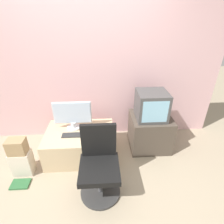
# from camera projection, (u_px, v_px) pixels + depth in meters

# --- Properties ---
(ground_plane) EXTENTS (12.00, 12.00, 0.00)m
(ground_plane) POSITION_uv_depth(u_px,v_px,m) (86.00, 193.00, 2.19)
(ground_plane) COLOR tan
(wall_back) EXTENTS (4.40, 0.05, 2.60)m
(wall_back) POSITION_uv_depth(u_px,v_px,m) (86.00, 64.00, 2.73)
(wall_back) COLOR beige
(wall_back) RESTS_ON ground_plane
(desk) EXTENTS (1.02, 0.73, 0.43)m
(desk) POSITION_uv_depth(u_px,v_px,m) (81.00, 143.00, 2.72)
(desk) COLOR #CCB289
(desk) RESTS_ON ground_plane
(side_stand) EXTENTS (0.63, 0.59, 0.56)m
(side_stand) POSITION_uv_depth(u_px,v_px,m) (150.00, 131.00, 2.88)
(side_stand) COLOR #4C4238
(side_stand) RESTS_ON ground_plane
(main_monitor) EXTENTS (0.57, 0.21, 0.44)m
(main_monitor) POSITION_uv_depth(u_px,v_px,m) (73.00, 115.00, 2.61)
(main_monitor) COLOR silver
(main_monitor) RESTS_ON desk
(keyboard) EXTENTS (0.29, 0.12, 0.01)m
(keyboard) POSITION_uv_depth(u_px,v_px,m) (72.00, 135.00, 2.53)
(keyboard) COLOR #2D2D2D
(keyboard) RESTS_ON desk
(mouse) EXTENTS (0.06, 0.03, 0.03)m
(mouse) POSITION_uv_depth(u_px,v_px,m) (85.00, 134.00, 2.55)
(mouse) COLOR #4C4C51
(mouse) RESTS_ON desk
(crt_tv) EXTENTS (0.45, 0.43, 0.42)m
(crt_tv) POSITION_uv_depth(u_px,v_px,m) (151.00, 105.00, 2.62)
(crt_tv) COLOR #474747
(crt_tv) RESTS_ON side_stand
(office_chair) EXTENTS (0.50, 0.50, 0.88)m
(office_chair) POSITION_uv_depth(u_px,v_px,m) (99.00, 166.00, 2.07)
(office_chair) COLOR #333333
(office_chair) RESTS_ON ground_plane
(cardboard_box_lower) EXTENTS (0.27, 0.18, 0.36)m
(cardboard_box_lower) POSITION_uv_depth(u_px,v_px,m) (22.00, 163.00, 2.40)
(cardboard_box_lower) COLOR beige
(cardboard_box_lower) RESTS_ON ground_plane
(cardboard_box_upper) EXTENTS (0.23, 0.16, 0.21)m
(cardboard_box_upper) POSITION_uv_depth(u_px,v_px,m) (17.00, 147.00, 2.26)
(cardboard_box_upper) COLOR #A3845B
(cardboard_box_upper) RESTS_ON cardboard_box_lower
(book) EXTENTS (0.23, 0.16, 0.02)m
(book) POSITION_uv_depth(u_px,v_px,m) (20.00, 184.00, 2.30)
(book) COLOR #2D6638
(book) RESTS_ON ground_plane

